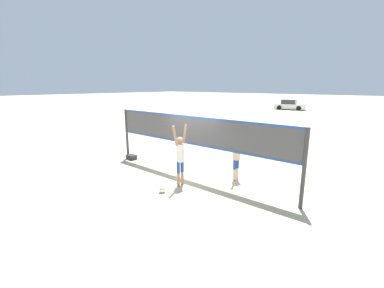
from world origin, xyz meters
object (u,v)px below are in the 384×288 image
at_px(gear_bag, 132,157).
at_px(parked_car_near, 290,105).
at_px(volleyball_net, 192,135).
at_px(volleyball, 162,189).
at_px(player_spiker, 180,154).
at_px(player_blocker, 236,154).

relative_size(gear_bag, parked_car_near, 0.10).
xyz_separation_m(volleyball_net, volleyball, (0.24, -1.82, -1.56)).
bearing_deg(volleyball, parked_car_near, 103.04).
xyz_separation_m(player_spiker, parked_car_near, (-7.63, 31.92, -0.52)).
bearing_deg(volleyball, player_blocker, 64.72).
xyz_separation_m(volleyball_net, gear_bag, (-3.78, -0.06, -1.57)).
relative_size(player_blocker, gear_bag, 4.18).
bearing_deg(player_blocker, parked_car_near, -163.66).
relative_size(volleyball_net, gear_bag, 18.03).
bearing_deg(player_blocker, volleyball_net, -61.34).
height_order(player_spiker, player_blocker, player_spiker).
bearing_deg(gear_bag, volleyball, -23.63).
bearing_deg(player_spiker, volleyball, 177.40).
height_order(player_blocker, volleyball, player_blocker).
bearing_deg(volleyball_net, player_blocker, 28.66).
xyz_separation_m(player_blocker, volleyball, (-1.24, -2.63, -0.90)).
distance_m(player_blocker, gear_bag, 5.41).
xyz_separation_m(volleyball_net, player_blocker, (1.48, 0.81, -0.66)).
bearing_deg(volleyball_net, player_spiker, -74.00).
height_order(volleyball_net, gear_bag, volleyball_net).
height_order(volleyball, gear_bag, volleyball).
distance_m(player_blocker, volleyball, 3.05).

